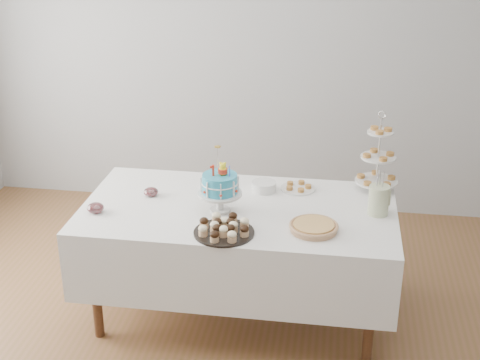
# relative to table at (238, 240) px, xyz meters

# --- Properties ---
(floor) EXTENTS (5.00, 5.00, 0.00)m
(floor) POSITION_rel_table_xyz_m (0.00, -0.30, -0.54)
(floor) COLOR brown
(floor) RESTS_ON ground
(walls) EXTENTS (5.04, 4.04, 2.70)m
(walls) POSITION_rel_table_xyz_m (0.00, -0.30, 0.81)
(walls) COLOR #9EA0A3
(walls) RESTS_ON floor
(table) EXTENTS (1.92, 1.02, 0.77)m
(table) POSITION_rel_table_xyz_m (0.00, 0.00, 0.00)
(table) COLOR silver
(table) RESTS_ON floor
(birthday_cake) EXTENTS (0.27, 0.27, 0.41)m
(birthday_cake) POSITION_rel_table_xyz_m (-0.10, -0.07, 0.34)
(birthday_cake) COLOR silver
(birthday_cake) RESTS_ON table
(cupcake_tray) EXTENTS (0.35, 0.35, 0.08)m
(cupcake_tray) POSITION_rel_table_xyz_m (-0.03, -0.35, 0.27)
(cupcake_tray) COLOR black
(cupcake_tray) RESTS_ON table
(pie) EXTENTS (0.28, 0.28, 0.04)m
(pie) POSITION_rel_table_xyz_m (0.47, -0.24, 0.25)
(pie) COLOR tan
(pie) RESTS_ON table
(tiered_stand) EXTENTS (0.27, 0.27, 0.53)m
(tiered_stand) POSITION_rel_table_xyz_m (0.84, 0.40, 0.45)
(tiered_stand) COLOR silver
(tiered_stand) RESTS_ON table
(plate_stack) EXTENTS (0.16, 0.16, 0.06)m
(plate_stack) POSITION_rel_table_xyz_m (0.12, 0.27, 0.26)
(plate_stack) COLOR silver
(plate_stack) RESTS_ON table
(pastry_plate) EXTENTS (0.23, 0.23, 0.03)m
(pastry_plate) POSITION_rel_table_xyz_m (0.34, 0.32, 0.24)
(pastry_plate) COLOR silver
(pastry_plate) RESTS_ON table
(jam_bowl_a) EXTENTS (0.10, 0.10, 0.06)m
(jam_bowl_a) POSITION_rel_table_xyz_m (-0.84, -0.20, 0.26)
(jam_bowl_a) COLOR silver
(jam_bowl_a) RESTS_ON table
(jam_bowl_b) EXTENTS (0.09, 0.09, 0.06)m
(jam_bowl_b) POSITION_rel_table_xyz_m (-0.58, 0.08, 0.25)
(jam_bowl_b) COLOR silver
(jam_bowl_b) RESTS_ON table
(utensil_pitcher) EXTENTS (0.13, 0.12, 0.28)m
(utensil_pitcher) POSITION_rel_table_xyz_m (0.84, 0.04, 0.33)
(utensil_pitcher) COLOR white
(utensil_pitcher) RESTS_ON table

